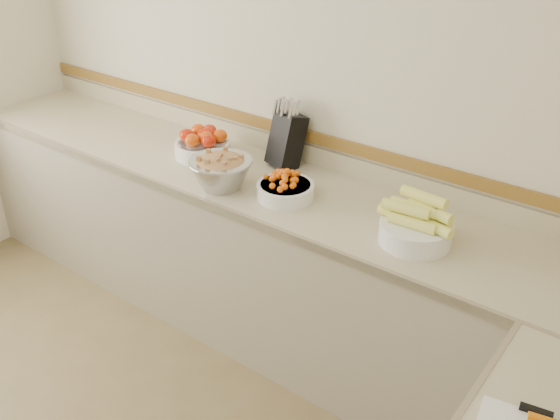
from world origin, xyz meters
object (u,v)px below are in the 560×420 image
Objects in this scene: corn_bowl at (416,226)px; knife_block at (287,138)px; rhubarb_bowl at (221,170)px; cherry_tomato_bowl at (285,188)px; tomato_bowl at (203,144)px.

knife_block is at bearing 161.61° from corn_bowl.
knife_block is 1.18× the size of rhubarb_bowl.
knife_block is 0.37m from cherry_tomato_bowl.
corn_bowl is (0.66, 0.01, 0.03)m from cherry_tomato_bowl.
cherry_tomato_bowl is (0.63, -0.12, -0.02)m from tomato_bowl.
rhubarb_bowl is (-0.96, -0.10, 0.01)m from corn_bowl.
corn_bowl is at bearing -5.23° from tomato_bowl.
knife_block is at bearing 76.11° from rhubarb_bowl.
tomato_bowl is at bearing 174.77° from corn_bowl.
cherry_tomato_bowl is 0.66m from corn_bowl.
knife_block reaches higher than cherry_tomato_bowl.
knife_block is 0.41m from rhubarb_bowl.
rhubarb_bowl is (-0.31, -0.10, 0.04)m from cherry_tomato_bowl.
tomato_bowl is (-0.42, -0.17, -0.08)m from knife_block.
cherry_tomato_bowl is at bearing -54.34° from knife_block.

